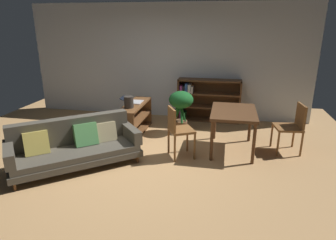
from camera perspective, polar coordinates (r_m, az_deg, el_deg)
ground_plane at (r=5.13m, az=-6.39°, el=-7.79°), size 8.16×8.16×0.00m
back_wall_panel at (r=7.28m, az=-0.27°, el=11.20°), size 6.80×0.10×2.70m
fabric_couch at (r=5.07m, az=-17.59°, el=-4.60°), size 2.04×1.88×0.76m
media_console at (r=6.27m, az=-6.32°, el=0.30°), size 0.36×1.32×0.64m
open_laptop at (r=6.32m, az=-6.81°, el=3.68°), size 0.44×0.33×0.11m
desk_speaker at (r=5.89m, az=-7.57°, el=3.45°), size 0.19×0.19×0.23m
potted_floor_plant at (r=6.23m, az=2.52°, el=3.00°), size 0.51×0.51×0.89m
dining_table at (r=5.41m, az=12.52°, el=0.87°), size 0.78×1.12×0.75m
dining_chair_near at (r=5.04m, az=1.93°, el=-1.68°), size 0.53×0.54×0.90m
dining_chair_far at (r=5.71m, az=22.85°, el=-0.89°), size 0.50×0.51×0.89m
bookshelf at (r=7.12m, az=7.21°, el=3.95°), size 1.47×0.34×0.99m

